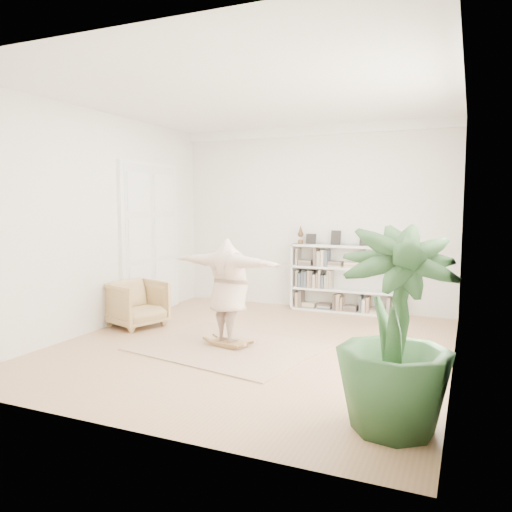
{
  "coord_description": "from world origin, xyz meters",
  "views": [
    {
      "loc": [
        2.9,
        -6.59,
        2.09
      ],
      "look_at": [
        -0.12,
        0.4,
        1.29
      ],
      "focal_mm": 35.0,
      "sensor_mm": 36.0,
      "label": 1
    }
  ],
  "objects_px": {
    "bookshelf": "(347,280)",
    "rocker_board": "(229,342)",
    "houseplant": "(395,330)",
    "person": "(229,288)",
    "armchair": "(137,304)"
  },
  "relations": [
    {
      "from": "bookshelf",
      "to": "armchair",
      "type": "bearing_deg",
      "value": -140.28
    },
    {
      "from": "rocker_board",
      "to": "person",
      "type": "xyz_separation_m",
      "value": [
        0.0,
        0.0,
        0.81
      ]
    },
    {
      "from": "rocker_board",
      "to": "person",
      "type": "relative_size",
      "value": 0.31
    },
    {
      "from": "person",
      "to": "houseplant",
      "type": "xyz_separation_m",
      "value": [
        2.59,
        -1.8,
        0.06
      ]
    },
    {
      "from": "person",
      "to": "houseplant",
      "type": "distance_m",
      "value": 3.16
    },
    {
      "from": "bookshelf",
      "to": "houseplant",
      "type": "height_order",
      "value": "houseplant"
    },
    {
      "from": "bookshelf",
      "to": "rocker_board",
      "type": "bearing_deg",
      "value": -108.91
    },
    {
      "from": "person",
      "to": "houseplant",
      "type": "height_order",
      "value": "houseplant"
    },
    {
      "from": "bookshelf",
      "to": "rocker_board",
      "type": "relative_size",
      "value": 3.85
    },
    {
      "from": "bookshelf",
      "to": "armchair",
      "type": "xyz_separation_m",
      "value": [
        -3.04,
        -2.53,
        -0.24
      ]
    },
    {
      "from": "armchair",
      "to": "person",
      "type": "height_order",
      "value": "person"
    },
    {
      "from": "armchair",
      "to": "houseplant",
      "type": "height_order",
      "value": "houseplant"
    },
    {
      "from": "bookshelf",
      "to": "armchair",
      "type": "distance_m",
      "value": 3.96
    },
    {
      "from": "rocker_board",
      "to": "houseplant",
      "type": "height_order",
      "value": "houseplant"
    },
    {
      "from": "bookshelf",
      "to": "houseplant",
      "type": "distance_m",
      "value": 5.08
    }
  ]
}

